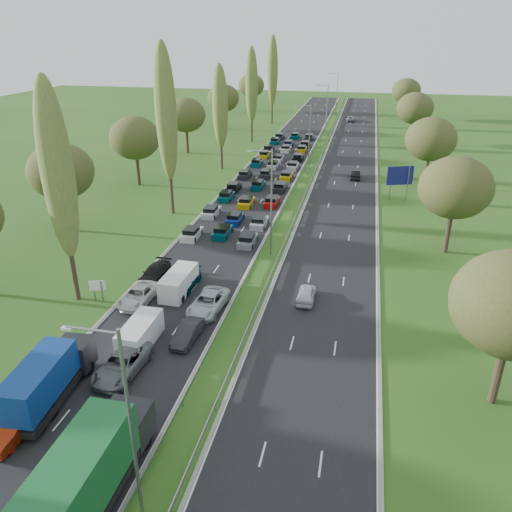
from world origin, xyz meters
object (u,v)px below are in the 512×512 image
Objects in this scene: near_car_2 at (138,295)px; near_car_3 at (155,273)px; white_van_rear at (180,281)px; direction_sign at (400,177)px; info_sign at (98,288)px; white_van_front at (141,332)px; blue_lorry at (49,378)px; near_car_1 at (16,426)px; green_lorry at (66,506)px.

near_car_3 is (-0.36, 4.67, -0.00)m from near_car_2.
direction_sign is (21.90, 34.23, 2.44)m from white_van_rear.
direction_sign is at bearing 54.39° from near_car_3.
info_sign is (-3.83, -0.49, 0.62)m from near_car_2.
white_van_front is (3.46, -10.86, 0.32)m from near_car_3.
blue_lorry reaches higher than near_car_3.
white_van_rear is (3.15, 16.70, -0.75)m from blue_lorry.
white_van_front is 8.98m from white_van_rear.
near_car_1 is 0.85× the size of direction_sign.
green_lorry is 7.05× the size of info_sign.
near_car_1 is 11.75m from white_van_front.
near_car_3 is at bearing 56.06° from info_sign.
near_car_1 is 60.10m from direction_sign.
direction_sign is at bearing 69.39° from near_car_1.
white_van_rear is (3.07, 2.79, 0.37)m from near_car_2.
near_car_1 is at bearing 142.08° from green_lorry.
white_van_front is at bearing -61.85° from near_car_2.
near_car_1 is at bearing -87.53° from near_car_3.
info_sign is 0.40× the size of direction_sign.
direction_sign reaches higher than near_car_1.
blue_lorry is 1.64× the size of white_van_front.
green_lorry reaches higher than near_car_2.
near_car_2 reaches higher than near_car_1.
white_van_rear is 7.65m from info_sign.
blue_lorry is 8.38m from white_van_front.
green_lorry is at bearing -71.88° from near_car_2.
near_car_2 is at bearing -83.13° from near_car_3.
white_van_front is at bearing -69.86° from near_car_3.
near_car_2 is 6.93m from white_van_front.
near_car_3 is 18.61m from blue_lorry.
near_car_1 is at bearing -106.75° from white_van_front.
blue_lorry is 0.57× the size of green_lorry.
direction_sign reaches higher than white_van_front.
near_car_3 is 0.97× the size of white_van_front.
info_sign is 47.34m from direction_sign.
near_car_3 is 28.65m from green_lorry.
white_van_front is 48.50m from direction_sign.
near_car_2 is 1.05× the size of near_car_3.
blue_lorry is 17.01m from white_van_rear.
near_car_2 is 0.96× the size of white_van_rear.
info_sign is at bearing -127.52° from direction_sign.
blue_lorry is at bearing -98.72° from white_van_rear.
near_car_3 is 0.59× the size of blue_lorry.
green_lorry reaches higher than blue_lorry.
info_sign is at bearing 101.13° from blue_lorry.
info_sign is at bearing -121.49° from near_car_3.
white_van_rear reaches higher than near_car_3.
white_van_rear is at bearing 90.57° from white_van_front.
near_car_3 is 3.93m from white_van_rear.
white_van_front is at bearing -116.84° from direction_sign.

